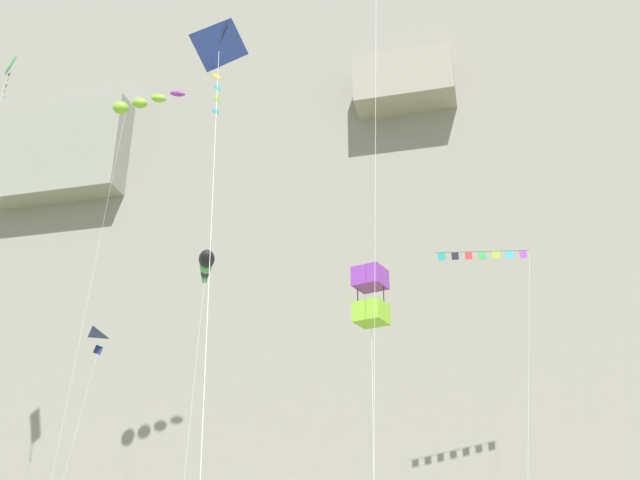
# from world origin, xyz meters

# --- Properties ---
(cliff_face) EXTENTS (180.00, 30.95, 64.67)m
(cliff_face) POSITION_xyz_m (-0.04, 61.56, 32.35)
(cliff_face) COLOR gray
(cliff_face) RESTS_ON ground
(kite_diamond_low_right) EXTENTS (3.34, 6.42, 15.73)m
(kite_diamond_low_right) POSITION_xyz_m (-0.85, 10.46, 14.20)
(kite_diamond_low_right) COLOR navy
(kite_diamond_low_right) RESTS_ON ground
(kite_windsock_near_cliff) EXTENTS (4.88, 3.51, 30.99)m
(kite_windsock_near_cliff) POSITION_xyz_m (-15.67, 32.04, 30.15)
(kite_windsock_near_cliff) COLOR #8CCC33
(kite_windsock_near_cliff) RESTS_ON ground
(kite_windsock_low_left) EXTENTS (3.15, 7.98, 18.76)m
(kite_windsock_low_left) POSITION_xyz_m (-9.63, 30.72, 17.90)
(kite_windsock_low_left) COLOR black
(kite_windsock_low_left) RESTS_ON ground
(kite_delta_high_center) EXTENTS (2.23, 4.07, 15.48)m
(kite_delta_high_center) POSITION_xyz_m (-17.99, 35.95, 15.10)
(kite_delta_high_center) COLOR navy
(kite_delta_high_center) RESTS_ON ground
(kite_box_upper_left) EXTENTS (1.17, 3.05, 12.26)m
(kite_box_upper_left) POSITION_xyz_m (1.11, 19.38, 11.31)
(kite_box_upper_left) COLOR purple
(kite_box_upper_left) RESTS_ON ground
(kite_diamond_far_left) EXTENTS (3.41, 6.07, 34.38)m
(kite_diamond_far_left) POSITION_xyz_m (-24.11, 29.88, 32.14)
(kite_diamond_far_left) COLOR green
(kite_diamond_far_left) RESTS_ON ground
(kite_banner_upper_mid) EXTENTS (5.61, 5.16, 20.55)m
(kite_banner_upper_mid) POSITION_xyz_m (4.90, 38.41, 19.31)
(kite_banner_upper_mid) COLOR black
(kite_banner_upper_mid) RESTS_ON ground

